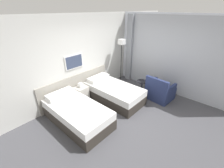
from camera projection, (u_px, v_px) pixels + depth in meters
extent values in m
plane|color=#47474C|center=(127.00, 117.00, 4.34)|extent=(16.00, 16.00, 0.00)
cube|color=silver|center=(81.00, 59.00, 4.87)|extent=(10.00, 0.06, 2.70)
cube|color=gray|center=(77.00, 87.00, 5.06)|extent=(2.67, 0.04, 0.88)
cube|color=white|center=(74.00, 62.00, 4.66)|extent=(0.64, 0.03, 0.44)
cube|color=#333D56|center=(74.00, 62.00, 4.65)|extent=(0.58, 0.01, 0.38)
cube|color=white|center=(176.00, 57.00, 5.07)|extent=(0.06, 4.41, 2.70)
cube|color=#B2B7C1|center=(175.00, 58.00, 5.06)|extent=(0.03, 4.06, 2.64)
cube|color=#8E939E|center=(129.00, 49.00, 6.10)|extent=(0.10, 0.24, 2.64)
cube|color=#332D28|center=(78.00, 117.00, 4.09)|extent=(1.00, 1.95, 0.31)
cube|color=white|center=(77.00, 109.00, 3.97)|extent=(0.99, 1.93, 0.22)
cube|color=white|center=(61.00, 94.00, 4.33)|extent=(0.80, 0.34, 0.13)
cube|color=#332D28|center=(114.00, 96.00, 5.09)|extent=(1.00, 1.95, 0.31)
cube|color=white|center=(114.00, 89.00, 4.97)|extent=(0.99, 1.93, 0.22)
cube|color=white|center=(98.00, 78.00, 5.33)|extent=(0.80, 0.34, 0.13)
cube|color=beige|center=(82.00, 94.00, 5.00)|extent=(0.40, 0.34, 0.52)
cube|color=white|center=(81.00, 85.00, 4.85)|extent=(0.14, 0.14, 0.14)
cylinder|color=black|center=(120.00, 83.00, 6.28)|extent=(0.24, 0.24, 0.02)
cylinder|color=black|center=(121.00, 65.00, 5.92)|extent=(0.02, 0.02, 1.60)
cube|color=white|center=(122.00, 42.00, 5.51)|extent=(0.21, 0.21, 0.19)
cylinder|color=black|center=(141.00, 95.00, 5.41)|extent=(0.24, 0.24, 0.01)
cylinder|color=black|center=(141.00, 88.00, 5.29)|extent=(0.05, 0.05, 0.54)
cylinder|color=black|center=(142.00, 81.00, 5.16)|extent=(0.37, 0.37, 0.02)
cube|color=navy|center=(160.00, 93.00, 5.15)|extent=(0.79, 0.85, 0.42)
cube|color=navy|center=(157.00, 85.00, 4.77)|extent=(0.16, 0.80, 0.42)
cube|color=navy|center=(171.00, 89.00, 4.79)|extent=(0.62, 0.14, 0.18)
cube|color=navy|center=(152.00, 82.00, 5.25)|extent=(0.62, 0.14, 0.18)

